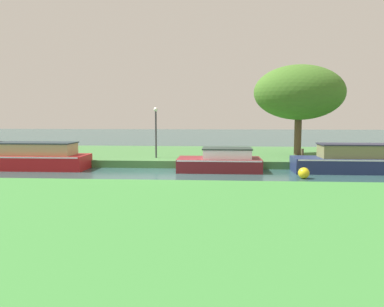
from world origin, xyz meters
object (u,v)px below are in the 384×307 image
mooring_post_near (28,152)px  navy_barge (362,160)px  mooring_post_far (302,155)px  maroon_cruiser (221,161)px  willow_tree_left (299,93)px  lamp_post (156,126)px  channel_buoy (304,173)px  red_narrowboat (10,157)px

mooring_post_near → navy_barge: bearing=-4.0°
mooring_post_near → mooring_post_far: mooring_post_near is taller
maroon_cruiser → willow_tree_left: 7.65m
lamp_post → mooring_post_near: 7.38m
lamp_post → channel_buoy: lamp_post is taller
maroon_cruiser → mooring_post_far: size_ratio=6.34×
channel_buoy → red_narrowboat: bearing=172.0°
lamp_post → mooring_post_far: size_ratio=4.35×
maroon_cruiser → lamp_post: (-3.77, 2.37, 1.74)m
red_narrowboat → maroon_cruiser: size_ratio=2.02×
willow_tree_left → maroon_cruiser: bearing=-136.3°
red_narrowboat → channel_buoy: size_ratio=16.85×
maroon_cruiser → mooring_post_near: bearing=173.4°
mooring_post_near → channel_buoy: size_ratio=1.57×
willow_tree_left → mooring_post_near: size_ratio=6.95×
maroon_cruiser → mooring_post_far: 4.58m
maroon_cruiser → mooring_post_far: maroon_cruiser is taller
maroon_cruiser → lamp_post: size_ratio=1.46×
maroon_cruiser → mooring_post_near: maroon_cruiser is taller
red_narrowboat → willow_tree_left: willow_tree_left is taller
navy_barge → maroon_cruiser: 7.09m
red_narrowboat → lamp_post: lamp_post is taller
lamp_post → willow_tree_left: bearing=14.6°
maroon_cruiser → mooring_post_near: 11.00m
mooring_post_near → channel_buoy: 15.06m
maroon_cruiser → lamp_post: bearing=147.9°
red_narrowboat → mooring_post_near: 1.32m
navy_barge → mooring_post_far: 2.98m
mooring_post_near → mooring_post_far: 15.31m
navy_barge → channel_buoy: bearing=-147.7°
maroon_cruiser → channel_buoy: bearing=-29.4°
mooring_post_far → channel_buoy: mooring_post_far is taller
mooring_post_near → willow_tree_left: bearing=12.0°
red_narrowboat → lamp_post: (7.49, 2.37, 1.58)m
mooring_post_far → channel_buoy: (-0.65, -3.38, -0.48)m
red_narrowboat → channel_buoy: (15.01, -2.11, -0.40)m
maroon_cruiser → willow_tree_left: (4.82, 4.60, 3.76)m
red_narrowboat → willow_tree_left: bearing=16.0°
mooring_post_near → lamp_post: bearing=8.8°
red_narrowboat → mooring_post_far: 15.70m
willow_tree_left → red_narrowboat: bearing=-164.0°
maroon_cruiser → mooring_post_near: size_ratio=5.30×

